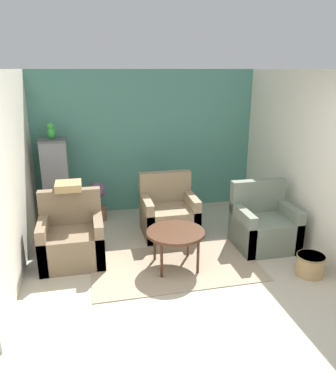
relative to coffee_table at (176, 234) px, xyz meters
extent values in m
plane|color=#B2A893|center=(0.02, -1.20, -0.47)|extent=(20.00, 20.00, 0.00)
cube|color=#4C897A|center=(0.02, 2.28, 0.77)|extent=(4.01, 0.06, 2.48)
cube|color=silver|center=(-1.96, 0.52, 0.77)|extent=(0.06, 3.44, 2.48)
cube|color=silver|center=(1.99, 0.52, 0.77)|extent=(0.06, 3.44, 2.48)
cube|color=gray|center=(0.00, 0.00, -0.46)|extent=(2.20, 1.22, 0.01)
cylinder|color=#472819|center=(0.00, 0.00, 0.02)|extent=(0.75, 0.75, 0.04)
cylinder|color=#472819|center=(-0.23, -0.23, -0.23)|extent=(0.04, 0.04, 0.47)
cylinder|color=#472819|center=(0.23, -0.23, -0.23)|extent=(0.04, 0.04, 0.47)
cylinder|color=#472819|center=(-0.23, 0.23, -0.23)|extent=(0.04, 0.04, 0.47)
cylinder|color=#472819|center=(0.23, 0.23, -0.23)|extent=(0.04, 0.04, 0.47)
cube|color=#7A664C|center=(-1.31, 0.43, -0.24)|extent=(0.83, 0.73, 0.45)
cube|color=#7A664C|center=(-1.31, 0.73, 0.23)|extent=(0.83, 0.14, 0.48)
cube|color=#7A664C|center=(-1.67, 0.43, -0.16)|extent=(0.12, 0.73, 0.62)
cube|color=#7A664C|center=(-0.96, 0.43, -0.16)|extent=(0.12, 0.73, 0.62)
cube|color=slate|center=(1.40, 0.28, -0.24)|extent=(0.83, 0.73, 0.45)
cube|color=slate|center=(1.40, 0.57, 0.23)|extent=(0.83, 0.14, 0.48)
cube|color=slate|center=(1.04, 0.28, -0.16)|extent=(0.12, 0.73, 0.62)
cube|color=slate|center=(1.75, 0.28, -0.16)|extent=(0.12, 0.73, 0.62)
cube|color=#8E7A5B|center=(0.15, 1.03, -0.24)|extent=(0.83, 0.73, 0.45)
cube|color=#8E7A5B|center=(0.15, 1.32, 0.23)|extent=(0.83, 0.14, 0.48)
cube|color=#8E7A5B|center=(-0.20, 1.03, -0.16)|extent=(0.12, 0.73, 0.62)
cube|color=#8E7A5B|center=(0.50, 1.03, -0.16)|extent=(0.12, 0.73, 0.62)
cube|color=#555559|center=(-1.55, 1.84, -0.43)|extent=(0.48, 0.48, 0.06)
cube|color=gray|center=(-1.55, 1.84, 0.27)|extent=(0.41, 0.41, 1.34)
cube|color=#555559|center=(-1.55, 1.84, 0.95)|extent=(0.43, 0.43, 0.03)
ellipsoid|color=green|center=(-1.55, 1.84, 1.06)|extent=(0.12, 0.16, 0.20)
sphere|color=green|center=(-1.55, 1.82, 1.17)|extent=(0.11, 0.11, 0.11)
cone|color=gold|center=(-1.55, 1.77, 1.17)|extent=(0.05, 0.05, 0.05)
cone|color=green|center=(-1.55, 1.91, 1.04)|extent=(0.06, 0.13, 0.17)
cylinder|color=brown|center=(-0.91, 1.86, -0.36)|extent=(0.28, 0.28, 0.22)
cylinder|color=brown|center=(-0.91, 1.86, -0.14)|extent=(0.03, 0.03, 0.22)
sphere|color=#664C6B|center=(-0.91, 1.86, 0.07)|extent=(0.28, 0.28, 0.28)
sphere|color=#664C6B|center=(-0.99, 1.89, 0.02)|extent=(0.17, 0.17, 0.17)
sphere|color=#664C6B|center=(-0.84, 1.84, 0.03)|extent=(0.15, 0.15, 0.15)
cylinder|color=tan|center=(1.61, -0.57, -0.33)|extent=(0.33, 0.33, 0.27)
cylinder|color=olive|center=(1.61, -0.57, -0.21)|extent=(0.35, 0.35, 0.02)
cube|color=tan|center=(-1.31, 0.73, 0.52)|extent=(0.34, 0.34, 0.10)
camera|label=1|loc=(-1.06, -4.25, 2.03)|focal=35.00mm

